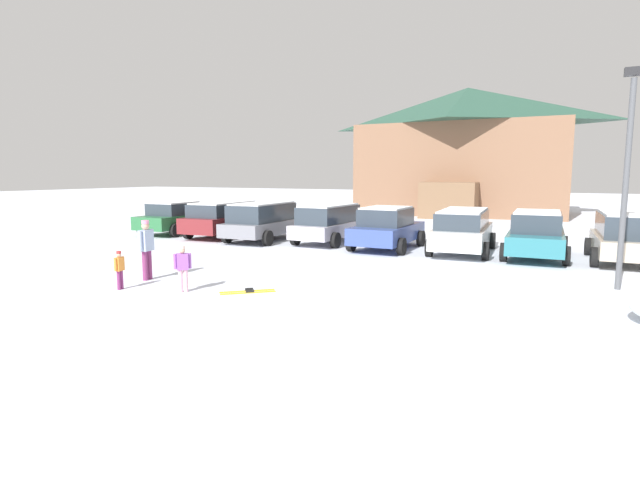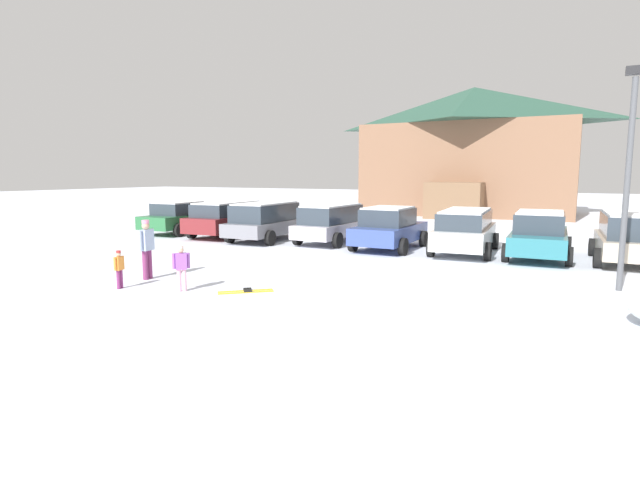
# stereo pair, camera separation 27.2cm
# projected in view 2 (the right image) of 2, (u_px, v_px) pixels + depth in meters

# --- Properties ---
(ground) EXTENTS (160.00, 160.00, 0.00)m
(ground) POSITION_uv_depth(u_px,v_px,m) (169.00, 329.00, 9.50)
(ground) COLOR silver
(ski_lodge) EXTENTS (15.00, 11.38, 9.23)m
(ski_lodge) POSITION_uv_depth(u_px,v_px,m) (472.00, 150.00, 36.95)
(ski_lodge) COLOR brown
(ski_lodge) RESTS_ON ground
(parked_green_coupe) EXTENTS (2.32, 4.28, 1.57)m
(parked_green_coupe) POSITION_uv_depth(u_px,v_px,m) (180.00, 217.00, 24.82)
(parked_green_coupe) COLOR #29693B
(parked_green_coupe) RESTS_ON ground
(parked_maroon_van) EXTENTS (2.49, 4.78, 1.64)m
(parked_maroon_van) POSITION_uv_depth(u_px,v_px,m) (228.00, 218.00, 23.57)
(parked_maroon_van) COLOR maroon
(parked_maroon_van) RESTS_ON ground
(parked_grey_wagon) EXTENTS (2.37, 4.52, 1.69)m
(parked_grey_wagon) POSITION_uv_depth(u_px,v_px,m) (266.00, 220.00, 22.03)
(parked_grey_wagon) COLOR slate
(parked_grey_wagon) RESTS_ON ground
(parked_silver_wagon) EXTENTS (2.10, 4.33, 1.65)m
(parked_silver_wagon) POSITION_uv_depth(u_px,v_px,m) (332.00, 222.00, 21.29)
(parked_silver_wagon) COLOR silver
(parked_silver_wagon) RESTS_ON ground
(parked_blue_hatchback) EXTENTS (2.22, 4.16, 1.66)m
(parked_blue_hatchback) POSITION_uv_depth(u_px,v_px,m) (389.00, 228.00, 19.51)
(parked_blue_hatchback) COLOR #374C94
(parked_blue_hatchback) RESTS_ON ground
(parked_white_suv) EXTENTS (2.37, 4.84, 1.63)m
(parked_white_suv) POSITION_uv_depth(u_px,v_px,m) (465.00, 229.00, 18.54)
(parked_white_suv) COLOR white
(parked_white_suv) RESTS_ON ground
(parked_teal_hatchback) EXTENTS (2.27, 4.83, 1.65)m
(parked_teal_hatchback) POSITION_uv_depth(u_px,v_px,m) (539.00, 234.00, 17.46)
(parked_teal_hatchback) COLOR #2A727F
(parked_teal_hatchback) RESTS_ON ground
(parked_beige_suv) EXTENTS (2.31, 4.23, 1.69)m
(parked_beige_suv) POSITION_uv_depth(u_px,v_px,m) (630.00, 237.00, 16.26)
(parked_beige_suv) COLOR #B7A993
(parked_beige_suv) RESTS_ON ground
(skier_child_in_orange_jacket) EXTENTS (0.19, 0.36, 0.99)m
(skier_child_in_orange_jacket) POSITION_uv_depth(u_px,v_px,m) (119.00, 267.00, 12.80)
(skier_child_in_orange_jacket) COLOR #7C2D65
(skier_child_in_orange_jacket) RESTS_ON ground
(skier_child_in_purple_jacket) EXTENTS (0.33, 0.33, 1.16)m
(skier_child_in_purple_jacket) POSITION_uv_depth(u_px,v_px,m) (181.00, 266.00, 12.46)
(skier_child_in_purple_jacket) COLOR #EBA9C3
(skier_child_in_purple_jacket) RESTS_ON ground
(skier_adult_in_blue_parka) EXTENTS (0.30, 0.61, 1.67)m
(skier_adult_in_blue_parka) POSITION_uv_depth(u_px,v_px,m) (146.00, 246.00, 13.91)
(skier_adult_in_blue_parka) COLOR #7A2F5E
(skier_adult_in_blue_parka) RESTS_ON ground
(pair_of_skis) EXTENTS (1.23, 1.12, 0.08)m
(pair_of_skis) POSITION_uv_depth(u_px,v_px,m) (246.00, 291.00, 12.49)
(pair_of_skis) COLOR gold
(pair_of_skis) RESTS_ON ground
(lamp_post) EXTENTS (0.44, 0.24, 5.50)m
(lamp_post) POSITION_uv_depth(u_px,v_px,m) (629.00, 167.00, 12.24)
(lamp_post) COLOR #515459
(lamp_post) RESTS_ON ground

